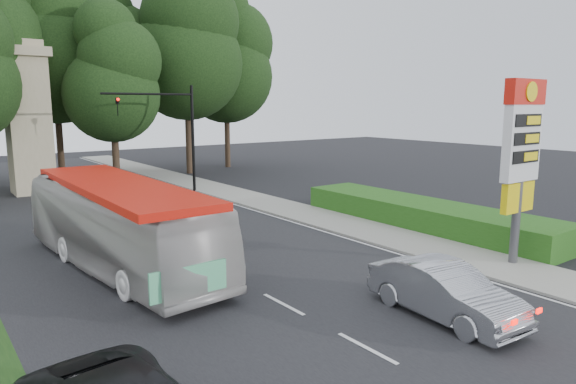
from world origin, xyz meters
TOP-DOWN VIEW (x-y plane):
  - ground at (0.00, 0.00)m, footprint 120.00×120.00m
  - road_surface at (0.00, 12.00)m, footprint 14.00×80.00m
  - sidewalk_right at (8.50, 12.00)m, footprint 3.00×80.00m
  - hedge at (11.50, 8.00)m, footprint 3.00×14.00m
  - gas_station_pylon at (9.20, 1.99)m, footprint 2.10×0.45m
  - traffic_signal_mast at (5.68, 24.00)m, footprint 6.10×0.35m
  - monument at (-2.00, 30.00)m, footprint 3.00×3.00m
  - tree_center_right at (1.00, 35.00)m, footprint 9.24×9.24m
  - tree_east_near at (6.00, 37.00)m, footprint 8.12×8.12m
  - tree_east_mid at (11.00, 33.00)m, footprint 9.52×9.52m
  - tree_far_east at (16.00, 35.00)m, footprint 8.68×8.68m
  - tree_monument_right at (3.50, 29.50)m, footprint 6.72×6.72m
  - transit_bus at (-2.75, 10.31)m, footprint 3.77×11.75m
  - sedan_silver at (3.13, 0.58)m, footprint 1.97×4.81m

SIDE VIEW (x-z plane):
  - ground at x=0.00m, z-range 0.00..0.00m
  - road_surface at x=0.00m, z-range 0.00..0.02m
  - sidewalk_right at x=8.50m, z-range 0.00..0.12m
  - hedge at x=11.50m, z-range 0.00..1.20m
  - sedan_silver at x=3.13m, z-range 0.00..1.55m
  - transit_bus at x=-2.75m, z-range 0.00..3.22m
  - gas_station_pylon at x=9.20m, z-range 1.02..7.87m
  - traffic_signal_mast at x=5.68m, z-range 1.07..8.27m
  - monument at x=-2.00m, z-range 0.08..10.13m
  - tree_monument_right at x=3.50m, z-range 1.41..14.61m
  - tree_east_near at x=6.00m, z-range 1.71..17.66m
  - tree_far_east at x=16.00m, z-range 1.83..18.88m
  - tree_center_right at x=1.00m, z-range 1.94..20.09m
  - tree_east_mid at x=11.00m, z-range 2.00..20.70m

